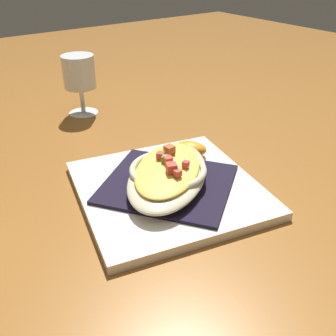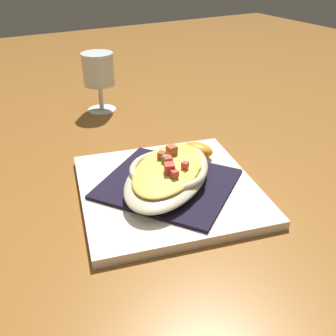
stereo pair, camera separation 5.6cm
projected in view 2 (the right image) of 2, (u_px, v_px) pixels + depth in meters
The scene contains 6 objects.
ground_plane at pixel (168, 193), 0.58m from camera, with size 2.60×2.60×0.00m, color brown.
square_plate at pixel (168, 189), 0.58m from camera, with size 0.26×0.26×0.01m, color white.
folded_napkin at pixel (168, 184), 0.58m from camera, with size 0.17×0.18×0.01m, color black.
gratin_dish at pixel (168, 172), 0.57m from camera, with size 0.22×0.22×0.05m.
orange_garnish at pixel (197, 150), 0.65m from camera, with size 0.07×0.07×0.03m.
stemmed_glass at pixel (99, 73), 0.83m from camera, with size 0.07×0.07×0.13m.
Camera 2 is at (0.24, 0.42, 0.33)m, focal length 40.83 mm.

